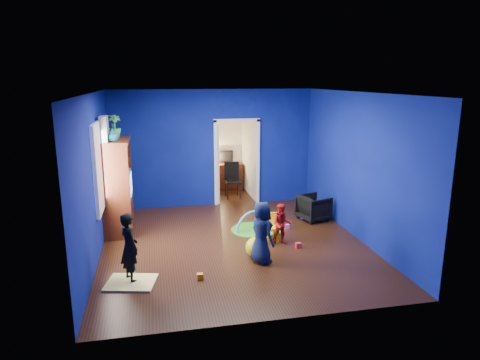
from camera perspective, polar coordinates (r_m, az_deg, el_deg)
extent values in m
cube|color=black|center=(8.43, -0.81, -8.55)|extent=(5.00, 5.50, 0.01)
cube|color=white|center=(7.82, -0.88, 11.56)|extent=(5.00, 5.50, 0.01)
cube|color=navy|center=(10.67, -3.61, 4.21)|extent=(5.00, 0.02, 2.90)
cube|color=navy|center=(5.42, 4.62, -4.97)|extent=(5.00, 0.02, 2.90)
cube|color=navy|center=(7.94, -18.87, 0.29)|extent=(0.02, 5.50, 2.90)
cube|color=navy|center=(8.81, 15.36, 1.78)|extent=(0.02, 5.50, 2.90)
imported|color=black|center=(9.88, 9.79, -3.65)|extent=(0.78, 0.77, 0.57)
imported|color=black|center=(7.01, -14.55, -8.69)|extent=(0.43, 0.49, 1.13)
imported|color=#0F1138|center=(7.48, 2.92, -6.99)|extent=(0.52, 0.63, 1.10)
imported|color=#AE1412|center=(8.34, 5.59, -5.88)|extent=(0.43, 0.36, 0.81)
imported|color=#0C5960|center=(8.67, -16.64, 5.77)|extent=(0.30, 0.30, 0.25)
imported|color=#338D3B|center=(9.17, -16.43, 6.88)|extent=(0.34, 0.34, 0.47)
cube|color=#370E09|center=(9.16, -16.03, -0.84)|extent=(0.58, 1.14, 1.96)
cube|color=silver|center=(9.15, -15.80, -0.58)|extent=(0.46, 0.70, 0.54)
cube|color=#F2E07A|center=(7.14, -14.33, -13.10)|extent=(0.86, 0.75, 0.03)
sphere|color=yellow|center=(7.83, 2.07, -8.93)|extent=(0.36, 0.36, 0.36)
cube|color=yellow|center=(8.54, 4.20, -6.51)|extent=(0.30, 0.30, 0.50)
cylinder|color=green|center=(9.15, 1.88, -6.66)|extent=(0.97, 0.97, 0.03)
torus|color=#3F8CD8|center=(9.15, 1.88, -6.61)|extent=(0.84, 0.29, 0.87)
cube|color=white|center=(8.26, -18.53, 1.51)|extent=(0.03, 0.95, 1.55)
cube|color=slate|center=(8.84, -17.24, 0.37)|extent=(0.14, 0.42, 2.40)
cube|color=white|center=(10.84, -0.43, 2.23)|extent=(1.16, 0.10, 2.10)
cube|color=#3D140A|center=(12.43, -1.77, 0.50)|extent=(0.88, 0.44, 0.75)
cube|color=black|center=(12.43, -1.89, 3.21)|extent=(0.40, 0.05, 0.32)
sphere|color=#FFD88C|center=(12.33, -3.12, 3.02)|extent=(0.14, 0.14, 0.14)
cube|color=black|center=(11.49, -0.96, -0.13)|extent=(0.40, 0.40, 0.92)
cube|color=white|center=(12.28, -1.92, 8.12)|extent=(0.88, 0.24, 0.04)
cube|color=red|center=(8.32, 7.79, -8.62)|extent=(0.10, 0.08, 0.10)
sphere|color=#249FCE|center=(9.93, 8.34, -4.92)|extent=(0.11, 0.11, 0.11)
cube|color=orange|center=(7.07, -5.34, -12.68)|extent=(0.10, 0.08, 0.10)
sphere|color=green|center=(8.91, 5.33, -6.99)|extent=(0.11, 0.11, 0.11)
cube|color=#CD4CBC|center=(9.28, 6.27, -6.21)|extent=(0.10, 0.08, 0.10)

